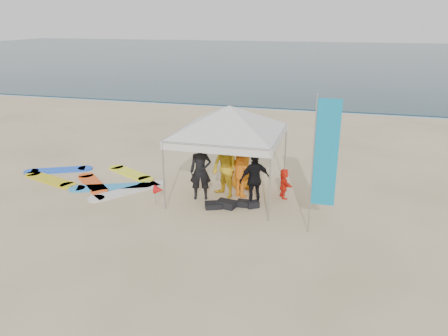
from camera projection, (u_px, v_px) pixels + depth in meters
name	position (u px, v px, depth m)	size (l,w,h in m)	color
ground	(160.00, 238.00, 11.53)	(120.00, 120.00, 0.00)	beige
ocean	(318.00, 56.00, 66.20)	(160.00, 84.00, 0.08)	#0C2633
shoreline_foam	(273.00, 108.00, 28.12)	(160.00, 1.20, 0.01)	silver
person_black_a	(201.00, 171.00, 13.79)	(0.68, 0.45, 1.87)	black
person_yellow	(225.00, 169.00, 13.93)	(0.92, 0.72, 1.90)	yellow
person_orange_a	(242.00, 170.00, 13.97)	(1.16, 0.67, 1.80)	orange
person_black_b	(255.00, 179.00, 13.31)	(1.00, 0.42, 1.70)	black
person_orange_b	(243.00, 161.00, 14.62)	(0.96, 0.62, 1.96)	orange
person_seated	(284.00, 183.00, 13.99)	(0.91, 0.29, 0.99)	#FF2B16
canopy_tent	(229.00, 106.00, 13.40)	(4.50, 4.50, 3.40)	#A5A5A8
feather_flag	(325.00, 155.00, 11.06)	(0.63, 0.04, 3.77)	#A5A5A8
marker_pennant	(159.00, 190.00, 13.45)	(0.28, 0.28, 0.64)	#A5A5A8
gear_pile	(231.00, 204.00, 13.40)	(1.69, 0.83, 0.22)	black
surfboard_spread	(95.00, 181.00, 15.50)	(5.42, 3.35, 0.07)	yellow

